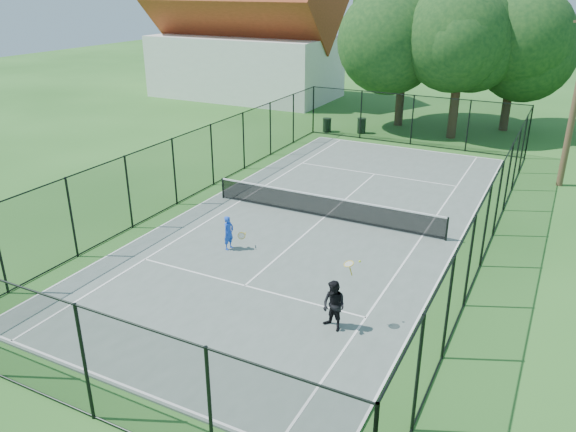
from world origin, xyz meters
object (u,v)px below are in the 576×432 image
at_px(player_blue, 229,233).
at_px(player_black, 334,306).
at_px(tennis_net, 325,206).
at_px(utility_pole, 576,99).
at_px(trash_bin_right, 361,126).
at_px(trash_bin_left, 327,125).

bearing_deg(player_blue, player_black, -29.39).
height_order(player_blue, player_black, player_black).
distance_m(tennis_net, utility_pole, 12.88).
relative_size(player_blue, player_black, 0.63).
height_order(trash_bin_right, player_black, player_black).
bearing_deg(trash_bin_right, tennis_net, -75.77).
xyz_separation_m(trash_bin_left, utility_pole, (14.26, -4.64, 3.74)).
height_order(tennis_net, player_black, player_black).
distance_m(tennis_net, player_blue, 4.72).
relative_size(tennis_net, player_blue, 7.93).
xyz_separation_m(tennis_net, player_blue, (-1.92, -4.31, 0.12)).
bearing_deg(trash_bin_right, utility_pole, -23.57).
distance_m(utility_pole, player_black, 17.42).
xyz_separation_m(tennis_net, player_black, (3.47, -7.34, 0.23)).
relative_size(trash_bin_left, utility_pole, 0.11).
relative_size(tennis_net, utility_pole, 1.22).
bearing_deg(player_blue, tennis_net, 65.93).
height_order(trash_bin_left, player_black, player_black).
bearing_deg(trash_bin_left, player_black, -66.19).
xyz_separation_m(trash_bin_right, player_blue, (1.70, -18.58, 0.20)).
xyz_separation_m(tennis_net, trash_bin_right, (-3.62, 14.28, -0.08)).
relative_size(trash_bin_right, player_black, 0.49).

